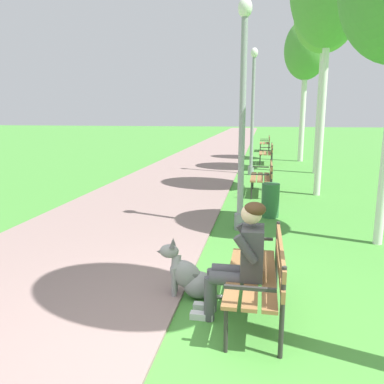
{
  "coord_description": "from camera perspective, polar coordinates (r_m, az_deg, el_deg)",
  "views": [
    {
      "loc": [
        0.52,
        -3.1,
        2.11
      ],
      "look_at": [
        -0.54,
        2.72,
        0.9
      ],
      "focal_mm": 36.23,
      "sensor_mm": 36.0,
      "label": 1
    }
  ],
  "objects": [
    {
      "name": "park_bench_far",
      "position": [
        16.74,
        11.06,
        5.85
      ],
      "size": [
        0.55,
        1.5,
        0.85
      ],
      "color": "olive",
      "rests_on": "ground"
    },
    {
      "name": "birch_tree_fifth",
      "position": [
        18.12,
        16.46,
        19.27
      ],
      "size": [
        1.84,
        1.69,
        6.02
      ],
      "color": "silver",
      "rests_on": "ground"
    },
    {
      "name": "park_bench_near",
      "position": [
        4.14,
        10.19,
        -11.32
      ],
      "size": [
        0.55,
        1.5,
        0.85
      ],
      "color": "olive",
      "rests_on": "ground"
    },
    {
      "name": "paved_path",
      "position": [
        27.31,
        4.71,
        7.1
      ],
      "size": [
        3.63,
        60.0,
        0.04
      ],
      "primitive_type": "cube",
      "color": "gray",
      "rests_on": "ground"
    },
    {
      "name": "lamp_post_near",
      "position": [
        6.93,
        7.42,
        11.05
      ],
      "size": [
        0.24,
        0.24,
        3.98
      ],
      "color": "gray",
      "rests_on": "ground"
    },
    {
      "name": "person_seated_on_near_bench",
      "position": [
        4.02,
        7.28,
        -9.37
      ],
      "size": [
        0.74,
        0.49,
        1.25
      ],
      "color": "#4C4C51",
      "rests_on": "ground"
    },
    {
      "name": "park_bench_mid",
      "position": [
        10.37,
        10.56,
        2.48
      ],
      "size": [
        0.55,
        1.5,
        0.85
      ],
      "color": "olive",
      "rests_on": "ground"
    },
    {
      "name": "dog_grey",
      "position": [
        4.57,
        -0.33,
        -12.34
      ],
      "size": [
        0.83,
        0.31,
        0.71
      ],
      "color": "gray",
      "rests_on": "ground"
    },
    {
      "name": "birch_tree_fourth",
      "position": [
        14.76,
        19.03,
        23.15
      ],
      "size": [
        2.03,
        2.2,
        6.46
      ],
      "color": "silver",
      "rests_on": "ground"
    },
    {
      "name": "litter_bin",
      "position": [
        8.12,
        11.46,
        -1.21
      ],
      "size": [
        0.36,
        0.36,
        0.7
      ],
      "primitive_type": "cylinder",
      "color": "#2D6638",
      "rests_on": "ground"
    },
    {
      "name": "park_bench_furthest",
      "position": [
        22.42,
        10.82,
        7.24
      ],
      "size": [
        0.55,
        1.5,
        0.85
      ],
      "color": "olive",
      "rests_on": "ground"
    },
    {
      "name": "lamp_post_mid",
      "position": [
        13.51,
        8.91,
        11.71
      ],
      "size": [
        0.24,
        0.24,
        4.22
      ],
      "color": "gray",
      "rests_on": "ground"
    },
    {
      "name": "ground_plane",
      "position": [
        3.78,
        0.69,
        -22.3
      ],
      "size": [
        120.0,
        120.0,
        0.0
      ],
      "primitive_type": "plane",
      "color": "#478E38"
    }
  ]
}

